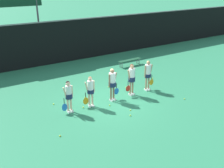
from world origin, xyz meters
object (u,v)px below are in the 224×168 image
Objects in this scene: tennis_ball_5 at (130,115)px; tennis_ball_10 at (109,87)px; tennis_ball_7 at (113,97)px; tennis_ball_11 at (126,87)px; tennis_ball_3 at (53,104)px; scoreboard at (13,4)px; tennis_ball_1 at (85,97)px; player_0 at (69,94)px; tennis_ball_0 at (60,136)px; tennis_ball_6 at (83,107)px; tennis_ball_8 at (130,110)px; player_2 at (112,82)px; player_1 at (90,89)px; player_3 at (132,77)px; player_4 at (148,73)px; tennis_ball_4 at (184,99)px; bench_courtside at (130,61)px; tennis_ball_9 at (110,105)px; tennis_ball_2 at (152,78)px.

tennis_ball_5 is 3.66m from tennis_ball_10.
tennis_ball_7 is 0.94× the size of tennis_ball_11.
tennis_ball_7 is (3.12, -0.91, -0.00)m from tennis_ball_3.
scoreboard is 9.77m from tennis_ball_1.
tennis_ball_10 is at bearing 16.58° from tennis_ball_1.
player_0 is at bearing -90.93° from scoreboard.
tennis_ball_0 is 3.50m from tennis_ball_5.
tennis_ball_6 is 2.39m from tennis_ball_8.
player_1 is at bearing 169.14° from player_2.
player_3 reaches higher than player_1.
player_4 is 5.55m from tennis_ball_3.
tennis_ball_4 is at bearing -59.51° from tennis_ball_11.
player_1 reaches higher than bench_courtside.
player_2 is 25.20× the size of tennis_ball_0.
player_0 is 2.25m from tennis_ball_9.
player_1 is 2.77m from tennis_ball_10.
tennis_ball_7 is (0.46, 2.22, -0.00)m from tennis_ball_5.
tennis_ball_10 is (0.76, 1.62, -1.04)m from player_2.
player_2 is 4.23m from tennis_ball_0.
bench_courtside is 4.50m from tennis_ball_10.
tennis_ball_11 is at bearing -1.71° from tennis_ball_1.
tennis_ball_2 is at bearing 21.89° from tennis_ball_0.
scoreboard is 10.69m from tennis_ball_7.
tennis_ball_4 is at bearing -41.70° from player_2.
tennis_ball_2 reaches higher than tennis_ball_1.
tennis_ball_11 is at bearing 135.45° from player_4.
tennis_ball_5 is at bearing 178.60° from tennis_ball_4.
tennis_ball_0 is at bearing -126.28° from player_0.
scoreboard is 82.73× the size of tennis_ball_9.
player_3 is at bearing -108.84° from tennis_ball_11.
player_0 is 4.29m from tennis_ball_11.
player_2 is 4.26m from tennis_ball_2.
tennis_ball_0 reaches higher than tennis_ball_9.
player_1 reaches higher than tennis_ball_4.
player_1 is (1.01, -9.72, -3.45)m from scoreboard.
player_4 is 3.49m from tennis_ball_5.
bench_courtside is 7.84m from tennis_ball_3.
tennis_ball_1 is 1.02× the size of tennis_ball_8.
player_2 reaches higher than tennis_ball_11.
player_1 is 2.17m from tennis_ball_3.
bench_courtside is 29.87× the size of tennis_ball_7.
tennis_ball_11 is (-2.71, -3.37, -0.36)m from bench_courtside.
scoreboard is 77.72× the size of tennis_ball_0.
player_3 reaches higher than tennis_ball_0.
tennis_ball_11 is at bearing 62.76° from player_3.
player_2 reaches higher than player_0.
player_0 is at bearing -153.60° from tennis_ball_10.
tennis_ball_2 is at bearing 22.03° from tennis_ball_9.
player_4 is 2.15m from tennis_ball_2.
player_0 is at bearing -149.49° from bench_courtside.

